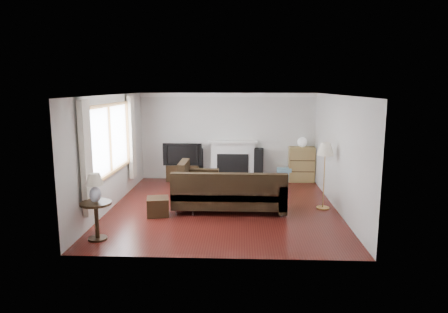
{
  "coord_description": "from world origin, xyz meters",
  "views": [
    {
      "loc": [
        0.39,
        -8.67,
        2.68
      ],
      "look_at": [
        0.0,
        0.3,
        1.1
      ],
      "focal_mm": 32.0,
      "sensor_mm": 36.0,
      "label": 1
    }
  ],
  "objects_px": {
    "tv_stand": "(183,173)",
    "floor_lamp": "(324,176)",
    "sectional_sofa": "(229,192)",
    "coffee_table": "(234,186)",
    "bookshelf": "(301,164)",
    "side_table": "(97,221)"
  },
  "relations": [
    {
      "from": "bookshelf",
      "to": "floor_lamp",
      "type": "xyz_separation_m",
      "value": [
        0.11,
        -2.56,
        0.24
      ]
    },
    {
      "from": "coffee_table",
      "to": "sectional_sofa",
      "type": "bearing_deg",
      "value": -76.44
    },
    {
      "from": "sectional_sofa",
      "to": "coffee_table",
      "type": "xyz_separation_m",
      "value": [
        0.09,
        1.3,
        -0.2
      ]
    },
    {
      "from": "coffee_table",
      "to": "bookshelf",
      "type": "bearing_deg",
      "value": 55.96
    },
    {
      "from": "side_table",
      "to": "bookshelf",
      "type": "bearing_deg",
      "value": 47.03
    },
    {
      "from": "tv_stand",
      "to": "floor_lamp",
      "type": "xyz_separation_m",
      "value": [
        3.49,
        -2.53,
        0.5
      ]
    },
    {
      "from": "side_table",
      "to": "sectional_sofa",
      "type": "bearing_deg",
      "value": 37.7
    },
    {
      "from": "floor_lamp",
      "to": "side_table",
      "type": "xyz_separation_m",
      "value": [
        -4.37,
        -2.01,
        -0.4
      ]
    },
    {
      "from": "sectional_sofa",
      "to": "coffee_table",
      "type": "relative_size",
      "value": 2.32
    },
    {
      "from": "coffee_table",
      "to": "side_table",
      "type": "bearing_deg",
      "value": -110.38
    },
    {
      "from": "coffee_table",
      "to": "side_table",
      "type": "xyz_separation_m",
      "value": [
        -2.38,
        -3.07,
        0.12
      ]
    },
    {
      "from": "bookshelf",
      "to": "sectional_sofa",
      "type": "xyz_separation_m",
      "value": [
        -1.97,
        -2.8,
        -0.07
      ]
    },
    {
      "from": "bookshelf",
      "to": "floor_lamp",
      "type": "bearing_deg",
      "value": -87.49
    },
    {
      "from": "sectional_sofa",
      "to": "coffee_table",
      "type": "bearing_deg",
      "value": 86.19
    },
    {
      "from": "bookshelf",
      "to": "sectional_sofa",
      "type": "distance_m",
      "value": 3.42
    },
    {
      "from": "sectional_sofa",
      "to": "coffee_table",
      "type": "distance_m",
      "value": 1.32
    },
    {
      "from": "bookshelf",
      "to": "coffee_table",
      "type": "height_order",
      "value": "bookshelf"
    },
    {
      "from": "tv_stand",
      "to": "bookshelf",
      "type": "distance_m",
      "value": 3.39
    },
    {
      "from": "sectional_sofa",
      "to": "bookshelf",
      "type": "bearing_deg",
      "value": 54.92
    },
    {
      "from": "side_table",
      "to": "floor_lamp",
      "type": "bearing_deg",
      "value": 24.75
    },
    {
      "from": "sectional_sofa",
      "to": "side_table",
      "type": "xyz_separation_m",
      "value": [
        -2.29,
        -1.77,
        -0.08
      ]
    },
    {
      "from": "bookshelf",
      "to": "side_table",
      "type": "height_order",
      "value": "bookshelf"
    }
  ]
}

